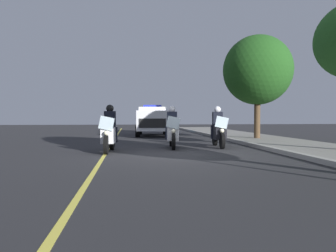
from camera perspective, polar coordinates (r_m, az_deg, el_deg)
ground_plane at (r=10.87m, az=1.27°, el=-5.06°), size 80.00×80.00×0.00m
curb_strip at (r=11.96m, az=19.08°, el=-4.17°), size 48.00×0.24×0.15m
sidewalk_strip at (r=12.91m, az=26.69°, el=-3.95°), size 48.00×3.60×0.10m
lane_stripe_center at (r=10.79m, az=-11.29°, el=-5.12°), size 48.00×0.12×0.01m
police_motorcycle_lead_left at (r=11.69m, az=-10.46°, el=-1.17°), size 2.14×0.62×1.72m
police_motorcycle_lead_right at (r=12.86m, az=0.77°, el=-0.88°), size 2.14×0.62×1.72m
police_motorcycle_trailing at (r=13.47m, az=8.99°, el=-0.79°), size 2.14×0.62×1.72m
police_suv at (r=21.31m, az=-2.80°, el=1.13°), size 5.03×2.37×2.05m
cyclist_background at (r=26.34m, az=1.28°, el=0.76°), size 1.76×0.34×1.69m
tree_far_back at (r=18.27m, az=15.73°, el=9.58°), size 3.74×3.74×5.60m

